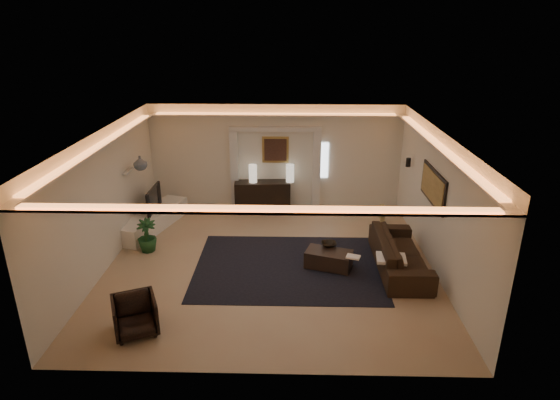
{
  "coord_description": "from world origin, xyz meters",
  "views": [
    {
      "loc": [
        0.45,
        -9.15,
        4.98
      ],
      "look_at": [
        0.2,
        0.6,
        1.25
      ],
      "focal_mm": 29.99,
      "sensor_mm": 36.0,
      "label": 1
    }
  ],
  "objects_px": {
    "coffee_table": "(329,259)",
    "armchair": "(135,316)",
    "sofa": "(400,253)",
    "console": "(262,195)"
  },
  "relations": [
    {
      "from": "console",
      "to": "armchair",
      "type": "bearing_deg",
      "value": -111.6
    },
    {
      "from": "coffee_table",
      "to": "console",
      "type": "bearing_deg",
      "value": 133.55
    },
    {
      "from": "armchair",
      "to": "coffee_table",
      "type": "bearing_deg",
      "value": 10.69
    },
    {
      "from": "armchair",
      "to": "console",
      "type": "bearing_deg",
      "value": 49.0
    },
    {
      "from": "sofa",
      "to": "armchair",
      "type": "distance_m",
      "value": 5.49
    },
    {
      "from": "sofa",
      "to": "armchair",
      "type": "xyz_separation_m",
      "value": [
        -4.96,
        -2.36,
        -0.03
      ]
    },
    {
      "from": "sofa",
      "to": "coffee_table",
      "type": "distance_m",
      "value": 1.52
    },
    {
      "from": "coffee_table",
      "to": "armchair",
      "type": "xyz_separation_m",
      "value": [
        -3.44,
        -2.34,
        0.12
      ]
    },
    {
      "from": "armchair",
      "to": "sofa",
      "type": "bearing_deg",
      "value": 1.92
    },
    {
      "from": "coffee_table",
      "to": "armchair",
      "type": "height_order",
      "value": "armchair"
    }
  ]
}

